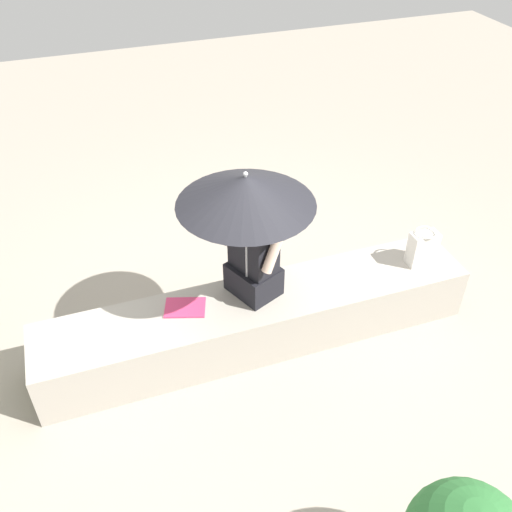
% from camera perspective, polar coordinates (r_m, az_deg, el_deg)
% --- Properties ---
extents(ground_plane, '(14.00, 14.00, 0.00)m').
position_cam_1_polar(ground_plane, '(4.35, 0.23, -8.33)').
color(ground_plane, '#9E9384').
extents(stone_bench, '(3.18, 0.55, 0.42)m').
position_cam_1_polar(stone_bench, '(4.20, 0.23, -6.36)').
color(stone_bench, '#A8A093').
rests_on(stone_bench, ground).
extents(person_seated, '(0.39, 0.51, 0.90)m').
position_cam_1_polar(person_seated, '(3.87, -0.25, 0.81)').
color(person_seated, black).
rests_on(person_seated, stone_bench).
extents(parasol, '(0.88, 0.88, 1.04)m').
position_cam_1_polar(parasol, '(3.49, -1.04, 6.60)').
color(parasol, '#B7B7BC').
rests_on(parasol, stone_bench).
extents(handbag_black, '(0.21, 0.16, 0.29)m').
position_cam_1_polar(handbag_black, '(4.45, 16.38, 0.80)').
color(handbag_black, silver).
rests_on(handbag_black, stone_bench).
extents(magazine, '(0.33, 0.28, 0.01)m').
position_cam_1_polar(magazine, '(4.00, -7.13, -5.15)').
color(magazine, '#D83866').
rests_on(magazine, stone_bench).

